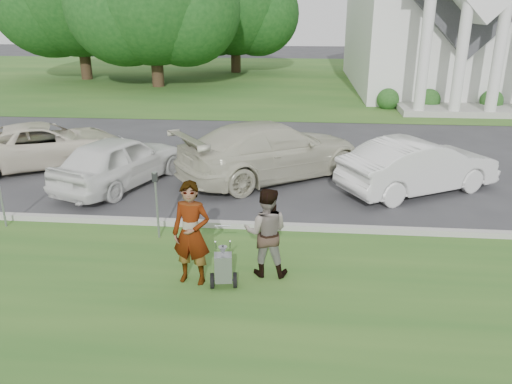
# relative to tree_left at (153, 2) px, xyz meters

# --- Properties ---
(ground) EXTENTS (120.00, 120.00, 0.00)m
(ground) POSITION_rel_tree_left_xyz_m (8.01, -21.99, -5.11)
(ground) COLOR #333335
(ground) RESTS_ON ground
(grass_strip) EXTENTS (80.00, 7.00, 0.01)m
(grass_strip) POSITION_rel_tree_left_xyz_m (8.01, -24.99, -5.11)
(grass_strip) COLOR #26571E
(grass_strip) RESTS_ON ground
(church_lawn) EXTENTS (80.00, 30.00, 0.01)m
(church_lawn) POSITION_rel_tree_left_xyz_m (8.01, 5.01, -5.11)
(church_lawn) COLOR #26571E
(church_lawn) RESTS_ON ground
(curb) EXTENTS (80.00, 0.18, 0.15)m
(curb) POSITION_rel_tree_left_xyz_m (8.01, -21.44, -5.04)
(curb) COLOR #9E9E93
(curb) RESTS_ON ground
(tree_left) EXTENTS (10.63, 8.40, 9.71)m
(tree_left) POSITION_rel_tree_left_xyz_m (0.00, 0.00, 0.00)
(tree_left) COLOR #332316
(tree_left) RESTS_ON ground
(tree_back) EXTENTS (9.61, 7.60, 8.89)m
(tree_back) POSITION_rel_tree_left_xyz_m (4.00, 8.00, -0.38)
(tree_back) COLOR #332316
(tree_back) RESTS_ON ground
(striping_cart) EXTENTS (0.52, 0.98, 0.87)m
(striping_cart) POSITION_rel_tree_left_xyz_m (7.90, -24.01, -4.73)
(striping_cart) COLOR black
(striping_cart) RESTS_ON ground
(person_left) EXTENTS (0.76, 0.56, 1.92)m
(person_left) POSITION_rel_tree_left_xyz_m (7.32, -23.87, -4.15)
(person_left) COLOR #999999
(person_left) RESTS_ON ground
(person_right) EXTENTS (0.84, 0.66, 1.70)m
(person_right) POSITION_rel_tree_left_xyz_m (8.62, -23.47, -4.26)
(person_right) COLOR #999999
(person_right) RESTS_ON ground
(parking_meter_near) EXTENTS (0.11, 0.10, 1.51)m
(parking_meter_near) POSITION_rel_tree_left_xyz_m (6.19, -22.10, -4.16)
(parking_meter_near) COLOR gray
(parking_meter_near) RESTS_ON ground
(car_a) EXTENTS (5.37, 4.33, 1.36)m
(car_a) POSITION_rel_tree_left_xyz_m (1.18, -17.15, -4.43)
(car_a) COLOR beige
(car_a) RESTS_ON ground
(car_b) EXTENTS (3.10, 4.56, 1.44)m
(car_b) POSITION_rel_tree_left_xyz_m (4.18, -18.79, -4.39)
(car_b) COLOR white
(car_b) RESTS_ON ground
(car_c) EXTENTS (5.95, 5.24, 1.65)m
(car_c) POSITION_rel_tree_left_xyz_m (8.39, -17.71, -4.28)
(car_c) COLOR beige
(car_c) RESTS_ON ground
(car_d) EXTENTS (4.63, 3.50, 1.46)m
(car_d) POSITION_rel_tree_left_xyz_m (12.40, -18.57, -4.38)
(car_d) COLOR silver
(car_d) RESTS_ON ground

